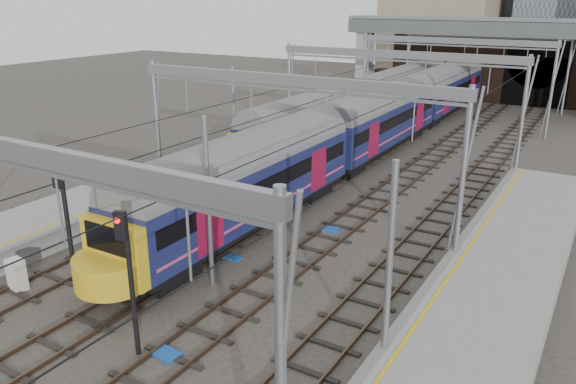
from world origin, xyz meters
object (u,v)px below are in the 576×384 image
Objects in this scene: signal_near_left at (65,214)px; signal_near_centre at (128,267)px; train_second at (388,94)px; relay_cabinet at (17,275)px; train_main at (418,101)px.

signal_near_left is 5.30m from signal_near_centre.
relay_cabinet is at bearing -90.66° from train_second.
signal_near_centre is at bearing -85.58° from train_main.
signal_near_centre is (5.02, -1.69, -0.20)m from signal_near_left.
train_second is at bearing 97.21° from relay_cabinet.
signal_near_left reaches higher than relay_cabinet.
train_second is 36.13× the size of relay_cabinet.
signal_near_centre is at bearing 2.07° from relay_cabinet.
signal_near_left is (1.79, -38.19, 0.93)m from train_second.
signal_near_centre is at bearing -80.30° from train_second.
relay_cabinet is (-4.45, -35.71, -1.95)m from train_main.
relay_cabinet is (-7.27, 0.74, -2.53)m from signal_near_centre.
train_main is 5.28m from train_second.
train_second is 8.75× the size of signal_near_left.
train_second reaches higher than relay_cabinet.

